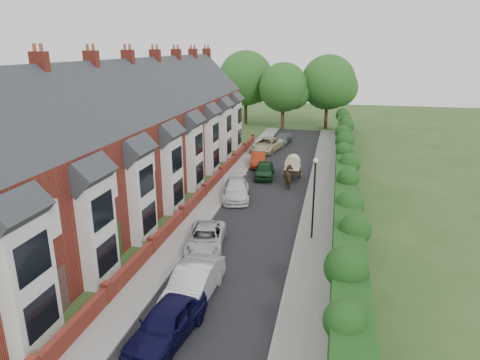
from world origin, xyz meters
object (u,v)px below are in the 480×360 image
Objects in this scene: car_beige at (267,145)px; horse_cart at (293,166)px; car_red at (258,159)px; car_grey at (283,138)px; car_silver_b at (206,238)px; horse at (290,177)px; car_navy at (167,322)px; car_green at (264,170)px; car_white at (236,190)px; car_silver_a at (193,284)px; lamppost at (314,189)px.

car_beige is 10.69m from horse_cart.
car_red is at bearing 134.55° from horse_cart.
horse_cart reaches higher than car_grey.
car_silver_b is 13.02m from horse.
horse_cart is at bearing 91.74° from car_navy.
horse_cart reaches higher than car_navy.
car_green is 1.97× the size of horse.
horse is (3.79, -6.09, 0.22)m from car_red.
car_silver_a is at bearing -97.53° from car_white.
car_silver_a is 1.01× the size of car_white.
car_green is 1.03× the size of car_red.
car_white is 9.81m from car_red.
car_beige is at bearing 111.55° from horse_cart.
horse is at bearing 32.42° from car_white.
horse_cart is (2.62, 22.92, 0.48)m from car_navy.
car_navy is (-5.10, -10.74, -2.52)m from lamppost.
lamppost reaches higher than horse.
car_red is at bearing 111.36° from lamppost.
car_beige is 1.80× the size of horse_cart.
car_silver_b is 0.84× the size of car_beige.
horse reaches higher than car_white.
car_green is 0.75× the size of car_beige.
car_grey is (1.06, 20.61, -0.06)m from car_white.
horse is at bearing -60.06° from car_beige.
car_beige is at bearing -89.11° from horse.
horse is at bearing -66.43° from car_red.
lamppost is 12.15m from car_navy.
horse_cart is at bearing 67.09° from car_silver_b.
car_grey is (-0.15, 14.62, -0.06)m from car_green.
car_white is (-1.21, 13.98, -0.10)m from car_silver_a.
car_red is 1.30× the size of horse_cart.
car_silver_a is 1.19× the size of car_green.
car_navy reaches higher than car_red.
car_silver_a is (0.10, 2.98, 0.02)m from car_navy.
lamppost is 1.13× the size of car_silver_b.
car_green is at bearing 66.05° from car_white.
car_grey is at bearing 87.28° from car_beige.
horse_cart is (2.52, 19.94, 0.46)m from car_silver_a.
car_grey is 17.10m from horse.
car_beige is at bearing 100.53° from car_navy.
car_silver_b is at bearing -76.94° from car_beige.
car_grey is at bearing 100.35° from horse_cart.
car_green is at bearing -79.99° from car_red.
lamppost is 9.57m from car_silver_a.
car_beige is 4.88m from car_grey.
car_green is 1.34× the size of horse_cart.
car_green is (0.00, 19.96, -0.10)m from car_silver_a.
car_beige is at bearing 95.20° from car_silver_a.
car_red is 5.43m from horse_cart.
car_beige is at bearing 78.18° from car_white.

